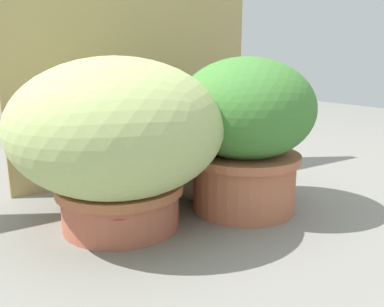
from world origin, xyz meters
TOP-DOWN VIEW (x-y plane):
  - ground_plane at (0.00, 0.00)m, footprint 6.00×6.00m
  - cardboard_backdrop at (0.11, 0.54)m, footprint 0.97×0.03m
  - grass_planter at (-0.14, 0.12)m, footprint 0.56×0.56m
  - leafy_planter at (0.22, 0.04)m, footprint 0.40×0.40m
  - cat at (0.17, 0.15)m, footprint 0.36×0.27m
  - mushroom_ornament_pink at (-0.14, 0.01)m, footprint 0.08×0.08m
  - mushroom_ornament_red at (-0.19, 0.02)m, footprint 0.10×0.10m

SIDE VIEW (x-z plane):
  - ground_plane at x=0.00m, z-range 0.00..0.00m
  - mushroom_ornament_pink at x=-0.14m, z-range 0.02..0.14m
  - mushroom_ornament_red at x=-0.19m, z-range 0.03..0.16m
  - cat at x=0.17m, z-range -0.04..0.28m
  - leafy_planter at x=0.22m, z-range 0.02..0.48m
  - grass_planter at x=-0.14m, z-range 0.02..0.48m
  - cardboard_backdrop at x=0.11m, z-range 0.00..0.80m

